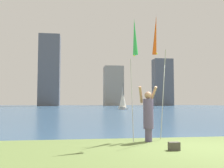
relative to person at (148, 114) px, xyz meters
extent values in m
cube|color=#2D4C6B|center=(1.17, 59.81, -0.95)|extent=(120.00, 117.98, 0.12)
cube|color=#2D381C|center=(1.17, 0.82, -0.92)|extent=(120.00, 0.70, 0.02)
cylinder|color=#594C72|center=(0.00, -0.01, -0.69)|extent=(0.23, 0.23, 0.41)
cylinder|color=#594C72|center=(0.00, -0.01, 0.01)|extent=(0.33, 0.33, 0.98)
sphere|color=tan|center=(0.00, -0.01, 0.62)|extent=(0.24, 0.24, 0.24)
cylinder|color=tan|center=(-0.21, 0.13, 0.64)|extent=(0.24, 0.38, 0.56)
cylinder|color=tan|center=(0.21, 0.13, 0.64)|extent=(0.24, 0.38, 0.56)
cylinder|color=#B2B2B7|center=(-0.53, 0.05, 0.49)|extent=(0.02, 0.41, 2.73)
cone|color=green|center=(-0.53, -0.42, 2.47)|extent=(0.16, 0.33, 1.22)
sphere|color=yellow|center=(-0.53, -0.34, 1.87)|extent=(0.06, 0.06, 0.06)
cylinder|color=#B2B2B7|center=(0.53, 0.05, 0.63)|extent=(0.02, 0.64, 2.98)
cone|color=#F25919|center=(0.53, 0.81, 2.87)|extent=(0.16, 0.45, 1.45)
sphere|color=yellow|center=(0.53, 0.66, 2.15)|extent=(0.06, 0.06, 0.06)
cube|color=#4C4742|center=(0.23, -1.62, -0.78)|extent=(0.29, 0.18, 0.22)
cube|color=white|center=(6.48, 39.28, -0.70)|extent=(1.46, 2.87, 0.39)
cylinder|color=#47474C|center=(6.48, 39.28, 1.78)|extent=(0.08, 0.08, 4.58)
cone|color=silver|center=(6.42, 39.48, 1.02)|extent=(1.74, 1.74, 3.06)
cube|color=#333D51|center=(12.81, 43.40, -0.57)|extent=(2.41, 3.06, 0.63)
cylinder|color=silver|center=(12.81, 43.40, 1.31)|extent=(0.09, 0.09, 3.14)
cone|color=white|center=(12.68, 43.21, 0.92)|extent=(2.17, 2.17, 2.36)
cube|color=brown|center=(8.23, 49.77, -0.59)|extent=(1.20, 2.84, 0.60)
cylinder|color=silver|center=(8.23, 49.77, 1.81)|extent=(0.08, 0.08, 4.21)
cone|color=white|center=(8.27, 49.56, 1.37)|extent=(1.63, 1.63, 3.33)
cube|color=#565B66|center=(-12.45, 93.30, 12.81)|extent=(7.94, 7.09, 27.41)
cube|color=gray|center=(13.28, 98.40, 7.31)|extent=(7.83, 7.07, 16.39)
cube|color=#565B66|center=(33.85, 95.77, 8.87)|extent=(7.82, 5.53, 19.52)
camera|label=1|loc=(-2.37, -8.26, 0.37)|focal=41.38mm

